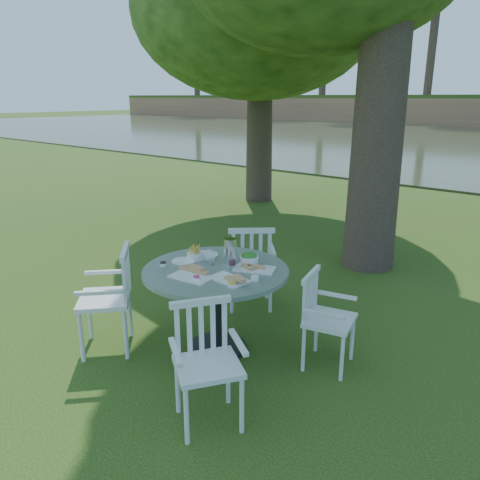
# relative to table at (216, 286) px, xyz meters

# --- Properties ---
(ground) EXTENTS (140.00, 140.00, 0.00)m
(ground) POSITION_rel_table_xyz_m (-0.37, 0.59, -0.66)
(ground) COLOR #1B360B
(ground) RESTS_ON ground
(table) EXTENTS (1.35, 1.35, 0.83)m
(table) POSITION_rel_table_xyz_m (0.00, 0.00, 0.00)
(table) COLOR black
(table) RESTS_ON ground
(chair_ne) EXTENTS (0.50, 0.53, 0.87)m
(chair_ne) POSITION_rel_table_xyz_m (0.88, 0.42, -0.15)
(chair_ne) COLOR white
(chair_ne) RESTS_ON ground
(chair_nw) EXTENTS (0.69, 0.69, 0.99)m
(chair_nw) POSITION_rel_table_xyz_m (-0.32, 0.91, -0.08)
(chair_nw) COLOR white
(chair_nw) RESTS_ON ground
(chair_sw) EXTENTS (0.69, 0.69, 1.00)m
(chair_sw) POSITION_rel_table_xyz_m (-0.76, -0.59, -0.07)
(chair_sw) COLOR white
(chair_sw) RESTS_ON ground
(chair_se) EXTENTS (0.62, 0.62, 0.92)m
(chair_se) POSITION_rel_table_xyz_m (0.59, -0.77, -0.13)
(chair_se) COLOR white
(chair_se) RESTS_ON ground
(tableware) EXTENTS (0.98, 0.86, 0.24)m
(tableware) POSITION_rel_table_xyz_m (-0.01, 0.10, 0.22)
(tableware) COLOR white
(tableware) RESTS_ON table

